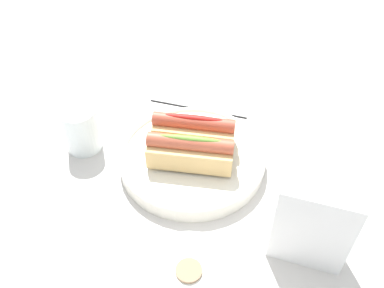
{
  "coord_description": "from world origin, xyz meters",
  "views": [
    {
      "loc": [
        -0.11,
        0.53,
        0.55
      ],
      "look_at": [
        -0.01,
        0.01,
        0.05
      ],
      "focal_mm": 37.24,
      "sensor_mm": 36.0,
      "label": 1
    }
  ],
  "objects_px": {
    "water_glass": "(82,132)",
    "hotdog_front": "(194,131)",
    "napkin_box": "(313,225)",
    "chopstick_near": "(198,108)",
    "serving_bowl": "(192,158)",
    "hotdog_back": "(190,152)"
  },
  "relations": [
    {
      "from": "napkin_box",
      "to": "hotdog_front",
      "type": "bearing_deg",
      "value": -34.23
    },
    {
      "from": "water_glass",
      "to": "hotdog_front",
      "type": "bearing_deg",
      "value": -174.46
    },
    {
      "from": "serving_bowl",
      "to": "water_glass",
      "type": "distance_m",
      "value": 0.22
    },
    {
      "from": "hotdog_front",
      "to": "hotdog_back",
      "type": "xyz_separation_m",
      "value": [
        -0.0,
        0.05,
        0.0
      ]
    },
    {
      "from": "hotdog_front",
      "to": "napkin_box",
      "type": "distance_m",
      "value": 0.28
    },
    {
      "from": "hotdog_back",
      "to": "napkin_box",
      "type": "distance_m",
      "value": 0.24
    },
    {
      "from": "hotdog_back",
      "to": "serving_bowl",
      "type": "bearing_deg",
      "value": -85.12
    },
    {
      "from": "serving_bowl",
      "to": "chopstick_near",
      "type": "relative_size",
      "value": 1.25
    },
    {
      "from": "serving_bowl",
      "to": "napkin_box",
      "type": "xyz_separation_m",
      "value": [
        -0.21,
        0.15,
        0.06
      ]
    },
    {
      "from": "napkin_box",
      "to": "chopstick_near",
      "type": "distance_m",
      "value": 0.4
    },
    {
      "from": "hotdog_back",
      "to": "hotdog_front",
      "type": "bearing_deg",
      "value": -85.12
    },
    {
      "from": "water_glass",
      "to": "napkin_box",
      "type": "height_order",
      "value": "napkin_box"
    },
    {
      "from": "hotdog_front",
      "to": "water_glass",
      "type": "distance_m",
      "value": 0.22
    },
    {
      "from": "hotdog_front",
      "to": "hotdog_back",
      "type": "relative_size",
      "value": 1.0
    },
    {
      "from": "hotdog_front",
      "to": "water_glass",
      "type": "height_order",
      "value": "hotdog_front"
    },
    {
      "from": "serving_bowl",
      "to": "hotdog_back",
      "type": "relative_size",
      "value": 1.8
    },
    {
      "from": "serving_bowl",
      "to": "hotdog_front",
      "type": "height_order",
      "value": "hotdog_front"
    },
    {
      "from": "serving_bowl",
      "to": "chopstick_near",
      "type": "bearing_deg",
      "value": -83.1
    },
    {
      "from": "hotdog_back",
      "to": "chopstick_near",
      "type": "xyz_separation_m",
      "value": [
        0.02,
        -0.19,
        -0.06
      ]
    },
    {
      "from": "hotdog_back",
      "to": "water_glass",
      "type": "xyz_separation_m",
      "value": [
        0.22,
        -0.03,
        -0.02
      ]
    },
    {
      "from": "water_glass",
      "to": "serving_bowl",
      "type": "bearing_deg",
      "value": 178.28
    },
    {
      "from": "hotdog_front",
      "to": "hotdog_back",
      "type": "distance_m",
      "value": 0.06
    }
  ]
}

